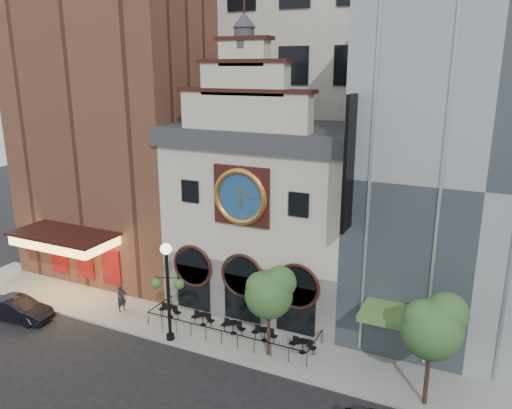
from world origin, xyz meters
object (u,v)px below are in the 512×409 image
object	(u,v)px
car_left	(18,309)
pedestrian	(122,298)
bistro_3	(265,334)
bistro_4	(303,345)
tree_left	(270,291)
bistro_0	(170,311)
bistro_1	(203,319)
lamppost	(168,281)
tree_right	(434,325)
bistro_2	(233,327)

from	to	relation	value
car_left	pedestrian	distance (m)	6.57
bistro_3	pedestrian	xyz separation A→B (m)	(-10.17, -0.64, 0.46)
bistro_4	car_left	size ratio (longest dim) A/B	0.35
bistro_3	tree_left	size ratio (longest dim) A/B	0.30
bistro_0	pedestrian	size ratio (longest dim) A/B	0.85
bistro_0	tree_left	bearing A→B (deg)	-8.83
bistro_4	bistro_1	bearing A→B (deg)	177.89
car_left	lamppost	xyz separation A→B (m)	(10.48, 2.01, 3.17)
bistro_3	pedestrian	world-z (taller)	pedestrian
bistro_0	bistro_4	distance (m)	9.27
tree_right	tree_left	bearing A→B (deg)	175.75
bistro_1	tree_right	bearing A→B (deg)	-7.66
tree_left	tree_right	bearing A→B (deg)	-4.25
bistro_4	lamppost	xyz separation A→B (m)	(-7.66, -2.03, 3.31)
tree_right	pedestrian	bearing A→B (deg)	176.56
bistro_4	tree_right	world-z (taller)	tree_right
car_left	bistro_3	bearing A→B (deg)	-81.29
bistro_3	bistro_1	bearing A→B (deg)	179.69
bistro_1	lamppost	world-z (taller)	lamppost
bistro_0	bistro_3	bearing A→B (deg)	0.00
lamppost	tree_left	world-z (taller)	lamppost
pedestrian	tree_right	bearing A→B (deg)	-76.06
bistro_3	car_left	world-z (taller)	car_left
tree_left	bistro_1	bearing A→B (deg)	166.77
pedestrian	bistro_1	bearing A→B (deg)	-66.16
bistro_0	bistro_4	size ratio (longest dim) A/B	1.00
bistro_0	bistro_4	world-z (taller)	same
bistro_0	tree_right	distance (m)	16.74
bistro_0	bistro_1	world-z (taller)	same
bistro_3	tree_right	size ratio (longest dim) A/B	0.27
bistro_0	tree_right	size ratio (longest dim) A/B	0.27
bistro_0	lamppost	size ratio (longest dim) A/B	0.26
pedestrian	tree_left	xyz separation A→B (m)	(11.02, -0.54, 2.98)
bistro_1	bistro_4	distance (m)	6.78
car_left	tree_right	bearing A→B (deg)	-90.98
bistro_2	pedestrian	size ratio (longest dim) A/B	0.85
bistro_1	tree_left	distance (m)	6.29
bistro_2	bistro_3	size ratio (longest dim) A/B	1.00
bistro_0	car_left	size ratio (longest dim) A/B	0.35
bistro_1	tree_right	size ratio (longest dim) A/B	0.27
bistro_4	tree_left	world-z (taller)	tree_left
bistro_1	tree_left	bearing A→B (deg)	-13.23
pedestrian	car_left	bearing A→B (deg)	140.87
tree_right	lamppost	bearing A→B (deg)	-178.30
bistro_1	car_left	distance (m)	12.15
bistro_3	pedestrian	distance (m)	10.20
lamppost	car_left	bearing A→B (deg)	171.14
car_left	bistro_0	bearing A→B (deg)	-70.88
bistro_0	bistro_3	world-z (taller)	same
bistro_2	pedestrian	bearing A→B (deg)	-175.86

